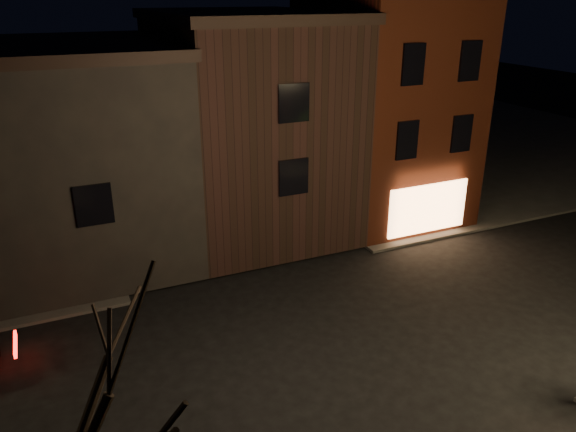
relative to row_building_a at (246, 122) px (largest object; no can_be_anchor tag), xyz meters
The scene contains 5 objects.
ground 11.66m from the row_building_a, 98.13° to the right, with size 120.00×120.00×0.00m, color black.
sidewalk_far_right 21.34m from the row_building_a, 27.18° to the left, with size 30.00×30.00×0.12m, color #2D2B28.
corner_building 6.60m from the row_building_a, ahead, with size 6.50×8.50×10.50m.
row_building_a is the anchor object (origin of this frame).
row_building_b 7.27m from the row_building_a, behind, with size 7.80×10.30×8.40m.
Camera 1 is at (-7.03, -12.91, 10.27)m, focal length 35.00 mm.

